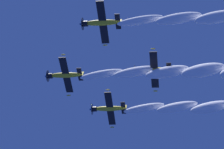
{
  "coord_description": "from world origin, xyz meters",
  "views": [
    {
      "loc": [
        18.72,
        -31.22,
        1.98
      ],
      "look_at": [
        14.8,
        -1.54,
        63.53
      ],
      "focal_mm": 63.05,
      "sensor_mm": 36.0,
      "label": 1
    }
  ],
  "objects": [
    {
      "name": "airplane_slot_tail",
      "position": [
        21.86,
        -0.9,
        64.75
      ],
      "size": [
        7.19,
        7.87,
        2.87
      ],
      "color": "gold"
    },
    {
      "name": "airplane_right_wingman",
      "position": [
        12.92,
        6.86,
        66.35
      ],
      "size": [
        7.18,
        7.92,
        2.51
      ],
      "color": "gold"
    },
    {
      "name": "airplane_lead",
      "position": [
        5.95,
        -1.25,
        66.23
      ],
      "size": [
        7.19,
        7.89,
        2.67
      ],
      "color": "gold"
    },
    {
      "name": "airplane_left_wingman",
      "position": [
        14.06,
        -10.69,
        64.95
      ],
      "size": [
        7.19,
        7.92,
        2.67
      ],
      "color": "gold"
    }
  ]
}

